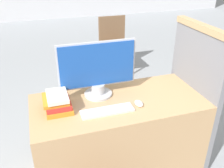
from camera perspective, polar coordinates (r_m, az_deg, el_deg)
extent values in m
cube|color=tan|center=(2.21, 1.38, -11.90)|extent=(1.38, 0.65, 0.72)
cube|color=slate|center=(2.38, 17.81, -2.94)|extent=(0.05, 0.70, 1.23)
cube|color=tan|center=(2.14, 20.27, 11.96)|extent=(0.07, 0.70, 0.05)
cylinder|color=#B7B7BC|center=(2.08, -3.17, -2.26)|extent=(0.23, 0.23, 0.02)
cylinder|color=#B7B7BC|center=(2.06, -3.21, -1.07)|extent=(0.11, 0.11, 0.08)
cube|color=#B7B7BC|center=(1.97, -3.40, 4.45)|extent=(0.63, 0.01, 0.38)
cube|color=#19479E|center=(1.97, -3.37, 4.40)|extent=(0.60, 0.02, 0.35)
cube|color=silver|center=(1.86, -1.08, -6.18)|extent=(0.40, 0.11, 0.02)
ellipsoid|color=white|center=(1.95, 6.14, -4.42)|extent=(0.06, 0.09, 0.03)
cube|color=orange|center=(1.92, -12.04, -5.37)|extent=(0.19, 0.22, 0.03)
cube|color=#B72D28|center=(1.92, -12.26, -4.23)|extent=(0.18, 0.23, 0.04)
cube|color=orange|center=(1.90, -12.80, -3.40)|extent=(0.19, 0.22, 0.03)
cube|color=silver|center=(1.88, -12.44, -2.71)|extent=(0.15, 0.22, 0.03)
cylinder|color=brown|center=(3.91, -0.96, 3.97)|extent=(0.04, 0.04, 0.41)
cylinder|color=brown|center=(4.03, 4.24, 4.61)|extent=(0.04, 0.04, 0.41)
cylinder|color=brown|center=(4.25, -2.45, 5.91)|extent=(0.04, 0.04, 0.41)
cylinder|color=brown|center=(4.36, 2.41, 6.47)|extent=(0.04, 0.04, 0.41)
cube|color=brown|center=(4.05, 0.83, 8.33)|extent=(0.44, 0.44, 0.05)
cube|color=brown|center=(4.16, -0.03, 12.35)|extent=(0.44, 0.04, 0.43)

